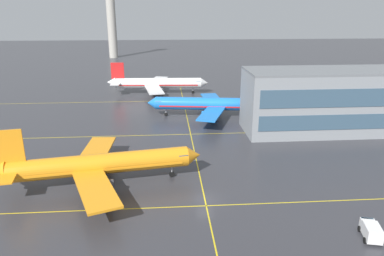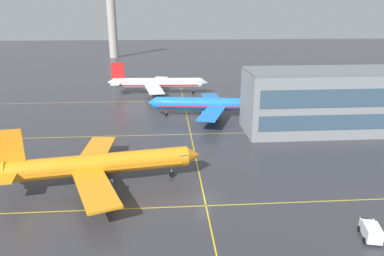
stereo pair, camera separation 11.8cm
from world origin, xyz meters
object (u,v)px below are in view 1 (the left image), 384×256
Objects in this scene: airliner_second_row at (210,104)px; service_truck_red_van at (371,230)px; airliner_third_row at (157,83)px; airliner_front_gate at (99,164)px; control_tower at (111,15)px.

airliner_second_row is 7.80× the size of service_truck_red_van.
airliner_third_row is 7.93× the size of service_truck_red_van.
airliner_third_row is at bearing 116.88° from airliner_second_row.
control_tower is (-18.98, 168.03, 20.90)m from airliner_front_gate.
airliner_third_row is (-15.01, 29.62, 0.07)m from airliner_second_row.
airliner_second_row is at bearing -71.74° from control_tower.
airliner_third_row is at bearing -74.50° from control_tower.
control_tower is at bearing 108.26° from airliner_second_row.
airliner_front_gate is 68.83m from airliner_third_row.
airliner_front_gate reaches higher than airliner_second_row.
airliner_front_gate reaches higher than service_truck_red_van.
airliner_front_gate is 170.39m from control_tower.
control_tower is (-27.66, 99.75, 20.87)m from airliner_third_row.
service_truck_red_van is at bearing -73.07° from control_tower.
airliner_third_row reaches higher than airliner_front_gate.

